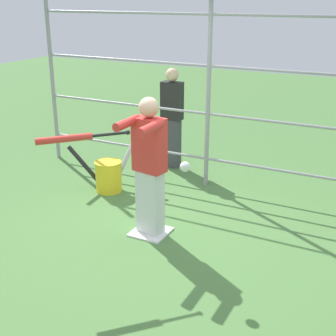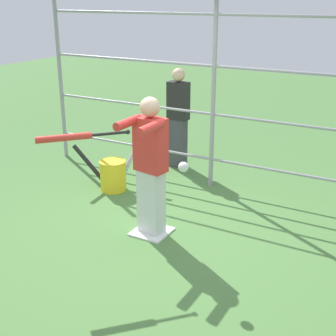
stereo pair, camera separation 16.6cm
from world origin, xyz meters
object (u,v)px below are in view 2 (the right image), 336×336
(batter, at_px, (150,163))
(bat_bucket, at_px, (113,174))
(baseball_bat_swinging, at_px, (72,137))
(bystander_behind_fence, at_px, (178,117))
(softball_in_flight, at_px, (183,167))

(batter, bearing_deg, bat_bucket, -36.57)
(baseball_bat_swinging, relative_size, bat_bucket, 0.86)
(bystander_behind_fence, bearing_deg, softball_in_flight, 119.18)
(baseball_bat_swinging, xyz_separation_m, softball_in_flight, (-1.00, -0.35, -0.23))
(softball_in_flight, distance_m, bat_bucket, 2.31)
(batter, distance_m, bat_bucket, 1.51)
(batter, height_order, baseball_bat_swinging, batter)
(batter, height_order, bystander_behind_fence, batter)
(bat_bucket, bearing_deg, baseball_bat_swinging, 114.73)
(batter, relative_size, baseball_bat_swinging, 2.29)
(batter, relative_size, bystander_behind_fence, 1.02)
(baseball_bat_swinging, bearing_deg, softball_in_flight, -160.81)
(softball_in_flight, bearing_deg, bat_bucket, -35.95)
(baseball_bat_swinging, distance_m, bat_bucket, 2.07)
(batter, bearing_deg, softball_in_flight, 145.14)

